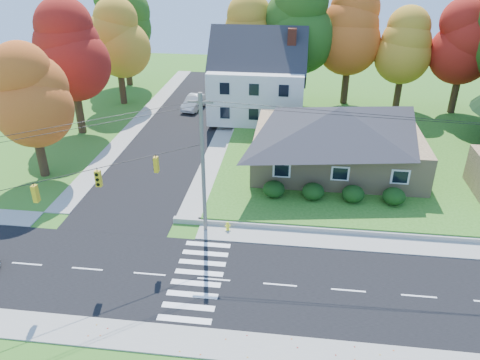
% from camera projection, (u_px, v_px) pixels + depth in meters
% --- Properties ---
extents(ground, '(120.00, 120.00, 0.00)m').
position_uv_depth(ground, '(214.00, 280.00, 28.23)').
color(ground, '#3D7923').
extents(road_main, '(90.00, 8.00, 0.02)m').
position_uv_depth(road_main, '(214.00, 279.00, 28.22)').
color(road_main, black).
rests_on(road_main, ground).
extents(road_cross, '(8.00, 44.00, 0.02)m').
position_uv_depth(road_cross, '(184.00, 123.00, 51.99)').
color(road_cross, black).
rests_on(road_cross, ground).
extents(sidewalk_north, '(90.00, 2.00, 0.08)m').
position_uv_depth(sidewalk_north, '(226.00, 233.00, 32.61)').
color(sidewalk_north, '#9C9A90').
rests_on(sidewalk_north, ground).
extents(sidewalk_south, '(90.00, 2.00, 0.08)m').
position_uv_depth(sidewalk_south, '(197.00, 342.00, 23.81)').
color(sidewalk_south, '#9C9A90').
rests_on(sidewalk_south, ground).
extents(lawn, '(30.00, 30.00, 0.50)m').
position_uv_depth(lawn, '(384.00, 148.00, 45.15)').
color(lawn, '#3D7923').
rests_on(lawn, ground).
extents(ranch_house, '(14.60, 10.60, 5.40)m').
position_uv_depth(ranch_house, '(338.00, 136.00, 39.92)').
color(ranch_house, tan).
rests_on(ranch_house, lawn).
extents(colonial_house, '(10.40, 8.40, 9.60)m').
position_uv_depth(colonial_house, '(258.00, 80.00, 50.75)').
color(colonial_house, silver).
rests_on(colonial_house, lawn).
extents(hedge_row, '(10.70, 1.70, 1.27)m').
position_uv_depth(hedge_row, '(333.00, 193.00, 35.50)').
color(hedge_row, '#163A10').
rests_on(hedge_row, lawn).
extents(traffic_infrastructure, '(38.10, 10.66, 10.00)m').
position_uv_depth(traffic_infrastructure, '(213.00, 194.00, 27.06)').
color(traffic_infrastructure, '#666059').
rests_on(traffic_infrastructure, ground).
extents(tree_lot_0, '(6.72, 6.72, 12.51)m').
position_uv_depth(tree_lot_0, '(246.00, 34.00, 54.54)').
color(tree_lot_0, '#3F2A19').
rests_on(tree_lot_0, lawn).
extents(tree_lot_1, '(7.84, 7.84, 14.60)m').
position_uv_depth(tree_lot_1, '(298.00, 25.00, 52.39)').
color(tree_lot_1, '#3F2A19').
rests_on(tree_lot_1, lawn).
extents(tree_lot_2, '(7.28, 7.28, 13.56)m').
position_uv_depth(tree_lot_2, '(351.00, 31.00, 52.91)').
color(tree_lot_2, '#3F2A19').
rests_on(tree_lot_2, lawn).
extents(tree_lot_3, '(6.16, 6.16, 11.47)m').
position_uv_depth(tree_lot_3, '(405.00, 46.00, 51.97)').
color(tree_lot_3, '#3F2A19').
rests_on(tree_lot_3, lawn).
extents(tree_lot_4, '(6.72, 6.72, 12.51)m').
position_uv_depth(tree_lot_4, '(466.00, 43.00, 50.12)').
color(tree_lot_4, '#3F2A19').
rests_on(tree_lot_4, lawn).
extents(tree_west_0, '(6.16, 6.16, 11.47)m').
position_uv_depth(tree_west_0, '(28.00, 95.00, 37.37)').
color(tree_west_0, '#3F2A19').
rests_on(tree_west_0, ground).
extents(tree_west_1, '(7.28, 7.28, 13.56)m').
position_uv_depth(tree_west_1, '(69.00, 51.00, 45.68)').
color(tree_west_1, '#3F2A19').
rests_on(tree_west_1, ground).
extents(tree_west_2, '(6.72, 6.72, 12.51)m').
position_uv_depth(tree_west_2, '(117.00, 39.00, 54.67)').
color(tree_west_2, '#3F2A19').
rests_on(tree_west_2, ground).
extents(tree_west_3, '(7.84, 7.84, 14.60)m').
position_uv_depth(tree_west_3, '(122.00, 17.00, 61.33)').
color(tree_west_3, '#3F2A19').
rests_on(tree_west_3, ground).
extents(white_car, '(2.46, 5.08, 1.60)m').
position_uv_depth(white_car, '(194.00, 102.00, 55.95)').
color(white_car, '#BEBEBE').
rests_on(white_car, road_cross).
extents(fire_hydrant, '(0.41, 0.32, 0.71)m').
position_uv_depth(fire_hydrant, '(228.00, 226.00, 32.79)').
color(fire_hydrant, yellow).
rests_on(fire_hydrant, ground).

